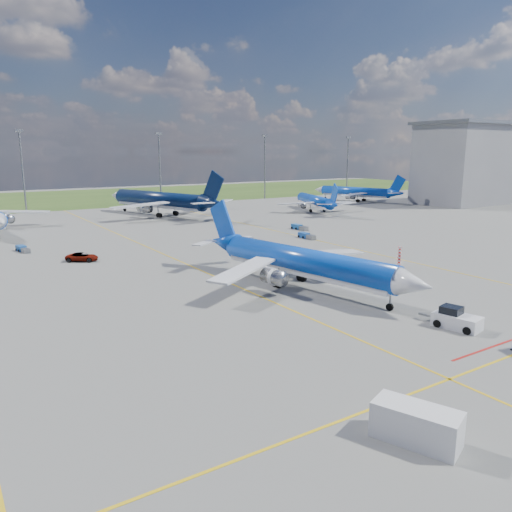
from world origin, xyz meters
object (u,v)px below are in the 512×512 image
bg_jet_n (160,216)px  service_car_b (82,257)px  warning_post (399,257)px  main_airliner (304,288)px  baggage_tug_c (23,249)px  baggage_tug_w (306,236)px  pushback_tug (456,319)px  service_car_c (245,245)px  bg_jet_ne (315,211)px  baggage_tug_e (299,227)px  service_van (416,425)px  bg_jet_ene (355,201)px

bg_jet_n → service_car_b: 56.69m
warning_post → service_car_b: (-38.80, 29.21, -0.82)m
warning_post → main_airliner: size_ratio=0.08×
baggage_tug_c → baggage_tug_w: bearing=-27.5°
pushback_tug → service_car_c: pushback_tug is taller
service_car_b → baggage_tug_w: 42.57m
pushback_tug → service_car_b: pushback_tug is taller
bg_jet_ne → baggage_tug_c: size_ratio=7.53×
baggage_tug_e → pushback_tug: bearing=-112.5°
warning_post → service_van: 47.35m
bg_jet_n → baggage_tug_w: 50.42m
bg_jet_ene → service_car_c: size_ratio=7.35×
bg_jet_ne → pushback_tug: 96.68m
service_car_c → baggage_tug_w: bearing=39.4°
baggage_tug_w → bg_jet_ne: bearing=51.3°
bg_jet_n → main_airliner: bearing=62.8°
bg_jet_ene → service_van: bg_jet_ene is taller
service_van → baggage_tug_w: (38.50, 58.94, -0.62)m
warning_post → bg_jet_ene: 100.56m
service_car_c → baggage_tug_c: 38.02m
service_van → baggage_tug_w: service_van is taller
warning_post → bg_jet_ne: 70.41m
service_car_b → baggage_tug_c: size_ratio=1.12×
service_van → service_car_c: (22.41, 55.83, -0.40)m
bg_jet_n → baggage_tug_e: bg_jet_n is taller
warning_post → bg_jet_n: 76.43m
service_van → pushback_tug: bearing=8.5°
baggage_tug_c → baggage_tug_e: bearing=-15.9°
main_airliner → baggage_tug_e: size_ratio=7.69×
bg_jet_ne → bg_jet_ene: bg_jet_ene is taller
main_airliner → baggage_tug_e: main_airliner is taller
pushback_tug → service_car_b: (-22.89, 50.36, -0.16)m
main_airliner → service_car_c: size_ratio=7.71×
warning_post → service_van: warning_post is taller
baggage_tug_w → baggage_tug_c: 51.58m
bg_jet_n → bg_jet_ne: (41.21, -14.61, 0.00)m
bg_jet_n → baggage_tug_c: 51.07m
service_van → baggage_tug_e: bearing=35.5°
main_airliner → bg_jet_ne: bearing=39.6°
service_car_b → baggage_tug_c: bearing=57.5°
service_van → service_car_b: service_van is taller
service_car_c → baggage_tug_c: bearing=178.8°
service_van → baggage_tug_e: size_ratio=1.04×
main_airliner → pushback_tug: size_ratio=5.96×
warning_post → baggage_tug_e: 37.81m
bg_jet_ene → pushback_tug: bg_jet_ene is taller
warning_post → baggage_tug_c: (-45.42, 42.53, -1.06)m
warning_post → bg_jet_ene: bg_jet_ene is taller
main_airliner → service_car_b: size_ratio=7.60×
warning_post → pushback_tug: 26.47m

